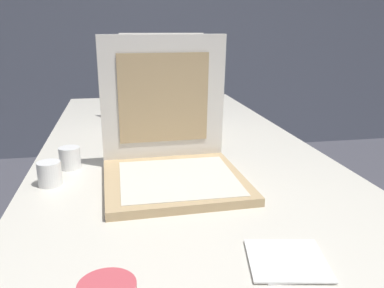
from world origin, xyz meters
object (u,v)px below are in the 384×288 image
(pizza_box_middle, at_px, (164,117))
(cup_white_near_left, at_px, (50,174))
(table, at_px, (178,160))
(napkin_pile, at_px, (289,261))
(cup_white_near_center, at_px, (70,158))
(pizza_box_front, at_px, (172,160))

(pizza_box_middle, xyz_separation_m, cup_white_near_left, (-0.37, -0.54, -0.02))
(table, xyz_separation_m, napkin_pile, (0.09, -0.75, 0.05))
(cup_white_near_center, bearing_deg, pizza_box_front, -27.10)
(table, height_order, pizza_box_front, pizza_box_front)
(pizza_box_front, distance_m, cup_white_near_center, 0.33)
(cup_white_near_center, height_order, cup_white_near_left, same)
(pizza_box_middle, xyz_separation_m, napkin_pile, (0.11, -1.01, -0.05))
(table, distance_m, pizza_box_front, 0.32)
(pizza_box_front, distance_m, cup_white_near_left, 0.33)
(pizza_box_middle, bearing_deg, napkin_pile, -79.19)
(table, relative_size, cup_white_near_left, 33.47)
(pizza_box_front, distance_m, napkin_pile, 0.48)
(napkin_pile, bearing_deg, pizza_box_middle, 96.11)
(cup_white_near_center, bearing_deg, pizza_box_middle, 51.27)
(cup_white_near_center, distance_m, cup_white_near_left, 0.14)
(cup_white_near_left, distance_m, napkin_pile, 0.67)
(pizza_box_front, bearing_deg, table, 76.58)
(pizza_box_middle, bearing_deg, table, -81.03)
(table, distance_m, pizza_box_middle, 0.28)
(table, bearing_deg, pizza_box_front, -101.67)
(pizza_box_front, distance_m, pizza_box_middle, 0.56)
(pizza_box_front, xyz_separation_m, napkin_pile, (0.15, -0.45, -0.05))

